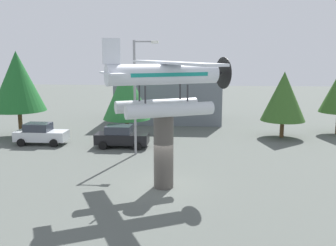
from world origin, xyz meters
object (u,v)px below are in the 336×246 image
tree_west (17,81)px  floatplane_monument (166,83)px  storefront_building (170,93)px  tree_east (126,93)px  display_pedestal (164,151)px  tree_center_back (284,96)px  car_near_silver (41,134)px  streetlight_primary (137,90)px  car_mid_black (121,136)px

tree_west → floatplane_monument: bearing=-40.4°
storefront_building → tree_east: size_ratio=1.77×
display_pedestal → tree_center_back: (9.33, 13.82, 1.61)m
floatplane_monument → car_near_silver: floatplane_monument is taller
display_pedestal → streetlight_primary: bearing=110.2°
car_mid_black → streetlight_primary: 4.74m
car_mid_black → storefront_building: bearing=77.5°
storefront_building → tree_east: 10.15m
car_mid_black → streetlight_primary: (1.68, -2.04, 3.93)m
display_pedestal → tree_west: (-14.03, 12.08, 2.92)m
streetlight_primary → storefront_building: (1.20, 15.05, -1.75)m
streetlight_primary → tree_center_back: size_ratio=1.42×
tree_east → tree_center_back: bearing=6.1°
car_mid_black → tree_west: size_ratio=0.55×
display_pedestal → car_mid_black: (-4.24, 8.98, -1.20)m
tree_east → car_near_silver: bearing=-156.6°
storefront_building → car_near_silver: bearing=-127.8°
car_near_silver → storefront_building: 16.01m
car_near_silver → tree_center_back: 21.06m
floatplane_monument → car_mid_black: bearing=89.5°
car_mid_black → tree_west: bearing=162.4°
storefront_building → tree_east: tree_east is taller
display_pedestal → tree_west: tree_west is taller
display_pedestal → streetlight_primary: streetlight_primary is taller
car_mid_black → storefront_building: size_ratio=0.37×
storefront_building → tree_center_back: bearing=-37.4°
display_pedestal → tree_east: size_ratio=0.65×
display_pedestal → tree_center_back: 16.75m
streetlight_primary → display_pedestal: bearing=-69.8°
car_near_silver → streetlight_primary: size_ratio=0.50×
tree_center_back → display_pedestal: bearing=-124.0°
floatplane_monument → car_near_silver: bearing=113.4°
tree_east → floatplane_monument: bearing=-69.8°
floatplane_monument → car_mid_black: 11.09m
display_pedestal → car_near_silver: display_pedestal is taller
streetlight_primary → tree_east: streetlight_primary is taller
display_pedestal → storefront_building: 22.06m
car_near_silver → tree_west: bearing=138.5°
streetlight_primary → tree_center_back: streetlight_primary is taller
display_pedestal → tree_center_back: tree_center_back is taller
car_mid_black → streetlight_primary: bearing=-50.5°
car_near_silver → streetlight_primary: bearing=-16.5°
tree_east → tree_center_back: size_ratio=1.08×
display_pedestal → floatplane_monument: 3.75m
car_mid_black → tree_east: (-0.16, 3.38, 3.16)m
car_near_silver → tree_center_back: bearing=12.0°
display_pedestal → car_mid_black: size_ratio=0.99×
floatplane_monument → tree_east: floatplane_monument is taller
display_pedestal → car_mid_black: bearing=115.2°
car_near_silver → tree_east: size_ratio=0.66×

